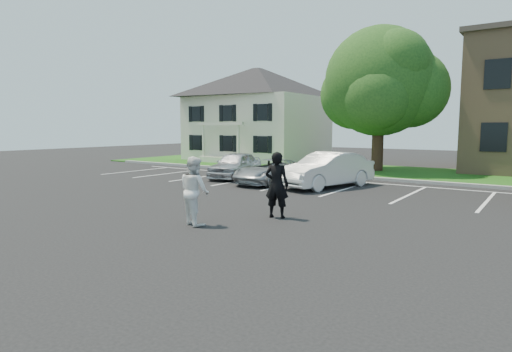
{
  "coord_description": "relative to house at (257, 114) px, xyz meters",
  "views": [
    {
      "loc": [
        7.45,
        -9.76,
        2.75
      ],
      "look_at": [
        0.0,
        1.0,
        1.25
      ],
      "focal_mm": 30.0,
      "sensor_mm": 36.0,
      "label": 1
    }
  ],
  "objects": [
    {
      "name": "ground_plane",
      "position": [
        13.0,
        -19.97,
        -3.83
      ],
      "size": [
        90.0,
        90.0,
        0.0
      ],
      "primitive_type": "plane",
      "color": "black",
      "rests_on": "ground"
    },
    {
      "name": "curb",
      "position": [
        13.0,
        -7.97,
        -3.75
      ],
      "size": [
        40.0,
        0.3,
        0.15
      ],
      "primitive_type": "cube",
      "color": "gray",
      "rests_on": "ground"
    },
    {
      "name": "grass_strip",
      "position": [
        13.0,
        -3.97,
        -3.79
      ],
      "size": [
        44.0,
        8.0,
        0.08
      ],
      "primitive_type": "cube",
      "color": "#1C4811",
      "rests_on": "ground"
    },
    {
      "name": "stall_lines",
      "position": [
        14.4,
        -11.02,
        -3.82
      ],
      "size": [
        34.0,
        5.36,
        0.01
      ],
      "color": "silver",
      "rests_on": "ground"
    },
    {
      "name": "house",
      "position": [
        0.0,
        0.0,
        0.0
      ],
      "size": [
        10.3,
        9.22,
        7.6
      ],
      "color": "beige",
      "rests_on": "ground"
    },
    {
      "name": "tree",
      "position": [
        11.69,
        -3.65,
        1.52
      ],
      "size": [
        7.8,
        7.2,
        8.8
      ],
      "color": "black",
      "rests_on": "ground"
    },
    {
      "name": "man_black_suit",
      "position": [
        13.67,
        -18.83,
        -2.82
      ],
      "size": [
        0.84,
        0.66,
        2.02
      ],
      "primitive_type": "imported",
      "rotation": [
        0.0,
        0.0,
        3.4
      ],
      "color": "black",
      "rests_on": "ground"
    },
    {
      "name": "man_white_shirt",
      "position": [
        12.25,
        -20.93,
        -2.86
      ],
      "size": [
        1.13,
        1.0,
        1.94
      ],
      "primitive_type": "imported",
      "rotation": [
        0.0,
        0.0,
        2.8
      ],
      "color": "white",
      "rests_on": "ground"
    },
    {
      "name": "car_silver_west",
      "position": [
        6.44,
        -11.45,
        -3.11
      ],
      "size": [
        2.54,
        4.46,
        1.43
      ],
      "primitive_type": "imported",
      "rotation": [
        0.0,
        0.0,
        0.21
      ],
      "color": "silver",
      "rests_on": "ground"
    },
    {
      "name": "car_silver_minivan",
      "position": [
        9.25,
        -12.29,
        -3.23
      ],
      "size": [
        2.2,
        4.42,
        1.2
      ],
      "primitive_type": "imported",
      "rotation": [
        0.0,
        0.0,
        -0.05
      ],
      "color": "#9CA0A4",
      "rests_on": "ground"
    },
    {
      "name": "car_white_sedan",
      "position": [
        12.05,
        -11.9,
        -3.03
      ],
      "size": [
        3.03,
        5.16,
        1.61
      ],
      "primitive_type": "imported",
      "rotation": [
        0.0,
        0.0,
        -0.29
      ],
      "color": "silver",
      "rests_on": "ground"
    }
  ]
}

